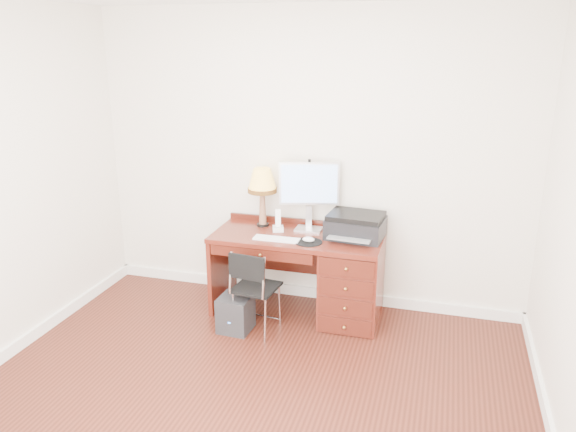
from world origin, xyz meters
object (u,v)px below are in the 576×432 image
(leg_lamp, at_px, (262,184))
(chair, at_px, (254,284))
(monitor, at_px, (310,187))
(printer, at_px, (356,226))
(equipment_box, at_px, (236,313))
(desk, at_px, (333,274))
(phone, at_px, (278,225))

(leg_lamp, relative_size, chair, 0.73)
(monitor, bearing_deg, leg_lamp, 169.59)
(printer, bearing_deg, equipment_box, -143.65)
(printer, bearing_deg, desk, -148.62)
(phone, bearing_deg, monitor, 8.07)
(chair, xyz_separation_m, equipment_box, (-0.17, -0.00, -0.30))
(chair, relative_size, equipment_box, 2.41)
(equipment_box, bearing_deg, desk, 35.38)
(leg_lamp, bearing_deg, equipment_box, -93.95)
(desk, xyz_separation_m, leg_lamp, (-0.70, 0.16, 0.74))
(desk, xyz_separation_m, chair, (-0.57, -0.47, 0.04))
(equipment_box, bearing_deg, printer, 34.27)
(printer, bearing_deg, leg_lamp, -179.62)
(phone, relative_size, equipment_box, 0.65)
(phone, distance_m, chair, 0.64)
(desk, distance_m, printer, 0.48)
(printer, xyz_separation_m, phone, (-0.70, -0.03, -0.05))
(desk, height_order, printer, printer)
(phone, bearing_deg, desk, -25.64)
(equipment_box, bearing_deg, monitor, 56.90)
(desk, relative_size, phone, 7.40)
(printer, bearing_deg, monitor, 171.73)
(monitor, distance_m, equipment_box, 1.28)
(phone, relative_size, chair, 0.27)
(printer, height_order, phone, printer)
(desk, distance_m, leg_lamp, 1.03)
(leg_lamp, distance_m, chair, 0.95)
(chair, height_order, equipment_box, chair)
(printer, xyz_separation_m, leg_lamp, (-0.88, 0.07, 0.29))
(monitor, bearing_deg, printer, -27.92)
(monitor, bearing_deg, phone, -166.96)
(monitor, distance_m, chair, 1.01)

